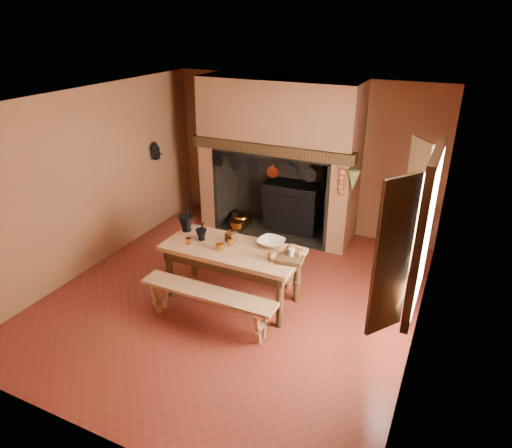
{
  "coord_description": "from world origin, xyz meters",
  "views": [
    {
      "loc": [
        2.68,
        -4.97,
        3.76
      ],
      "look_at": [
        0.2,
        0.3,
        1.06
      ],
      "focal_mm": 32.0,
      "sensor_mm": 36.0,
      "label": 1
    }
  ],
  "objects_px": {
    "iron_range": "(293,206)",
    "coffee_grinder": "(231,236)",
    "bench_front": "(208,300)",
    "mixing_bowl": "(271,243)",
    "wicker_basket": "(293,253)",
    "work_table": "(232,256)"
  },
  "relations": [
    {
      "from": "mixing_bowl",
      "to": "wicker_basket",
      "type": "xyz_separation_m",
      "value": [
        0.4,
        -0.19,
        0.02
      ]
    },
    {
      "from": "mixing_bowl",
      "to": "bench_front",
      "type": "bearing_deg",
      "value": -115.33
    },
    {
      "from": "work_table",
      "to": "wicker_basket",
      "type": "bearing_deg",
      "value": 6.17
    },
    {
      "from": "wicker_basket",
      "to": "mixing_bowl",
      "type": "bearing_deg",
      "value": 152.9
    },
    {
      "from": "work_table",
      "to": "wicker_basket",
      "type": "height_order",
      "value": "wicker_basket"
    },
    {
      "from": "iron_range",
      "to": "mixing_bowl",
      "type": "bearing_deg",
      "value": -77.01
    },
    {
      "from": "coffee_grinder",
      "to": "wicker_basket",
      "type": "relative_size",
      "value": 0.89
    },
    {
      "from": "wicker_basket",
      "to": "coffee_grinder",
      "type": "bearing_deg",
      "value": 173.94
    },
    {
      "from": "bench_front",
      "to": "coffee_grinder",
      "type": "height_order",
      "value": "coffee_grinder"
    },
    {
      "from": "iron_range",
      "to": "coffee_grinder",
      "type": "distance_m",
      "value": 2.4
    },
    {
      "from": "iron_range",
      "to": "work_table",
      "type": "height_order",
      "value": "iron_range"
    },
    {
      "from": "bench_front",
      "to": "mixing_bowl",
      "type": "xyz_separation_m",
      "value": [
        0.46,
        0.97,
        0.48
      ]
    },
    {
      "from": "coffee_grinder",
      "to": "mixing_bowl",
      "type": "relative_size",
      "value": 0.55
    },
    {
      "from": "iron_range",
      "to": "work_table",
      "type": "xyz_separation_m",
      "value": [
        0.06,
        -2.53,
        0.22
      ]
    },
    {
      "from": "iron_range",
      "to": "coffee_grinder",
      "type": "bearing_deg",
      "value": -91.1
    },
    {
      "from": "bench_front",
      "to": "mixing_bowl",
      "type": "bearing_deg",
      "value": 64.67
    },
    {
      "from": "bench_front",
      "to": "wicker_basket",
      "type": "relative_size",
      "value": 8.38
    },
    {
      "from": "bench_front",
      "to": "wicker_basket",
      "type": "xyz_separation_m",
      "value": [
        0.86,
        0.78,
        0.51
      ]
    },
    {
      "from": "wicker_basket",
      "to": "iron_range",
      "type": "bearing_deg",
      "value": 109.06
    },
    {
      "from": "bench_front",
      "to": "work_table",
      "type": "bearing_deg",
      "value": 90.0
    },
    {
      "from": "work_table",
      "to": "coffee_grinder",
      "type": "height_order",
      "value": "coffee_grinder"
    },
    {
      "from": "work_table",
      "to": "mixing_bowl",
      "type": "height_order",
      "value": "mixing_bowl"
    }
  ]
}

